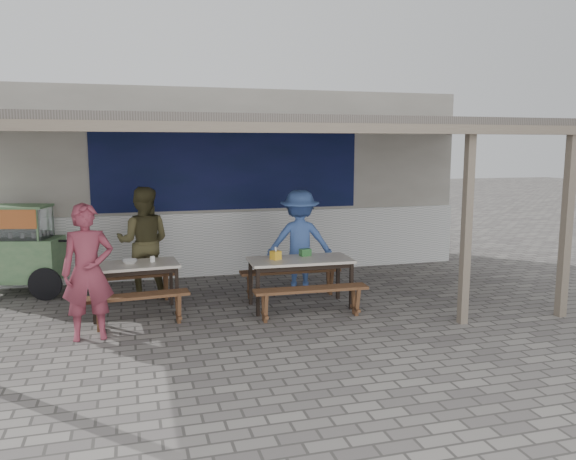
# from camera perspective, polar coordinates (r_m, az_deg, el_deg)

# --- Properties ---
(ground) EXTENTS (60.00, 60.00, 0.00)m
(ground) POSITION_cam_1_polar(r_m,az_deg,el_deg) (8.12, -0.59, -8.94)
(ground) COLOR slate
(ground) RESTS_ON ground
(back_wall) EXTENTS (9.00, 1.28, 3.50)m
(back_wall) POSITION_cam_1_polar(r_m,az_deg,el_deg) (11.26, -5.42, 4.83)
(back_wall) COLOR #B8B2A5
(back_wall) RESTS_ON ground
(warung_roof) EXTENTS (9.00, 4.21, 2.81)m
(warung_roof) POSITION_cam_1_polar(r_m,az_deg,el_deg) (8.63, -2.11, 10.36)
(warung_roof) COLOR #5C554F
(warung_roof) RESTS_ON ground
(table_left) EXTENTS (1.30, 0.79, 0.75)m
(table_left) POSITION_cam_1_polar(r_m,az_deg,el_deg) (8.46, -15.38, -3.85)
(table_left) COLOR silver
(table_left) RESTS_ON ground
(bench_left_street) EXTENTS (1.37, 0.38, 0.45)m
(bench_left_street) POSITION_cam_1_polar(r_m,az_deg,el_deg) (7.93, -14.91, -7.16)
(bench_left_street) COLOR brown
(bench_left_street) RESTS_ON ground
(bench_left_wall) EXTENTS (1.37, 0.38, 0.45)m
(bench_left_wall) POSITION_cam_1_polar(r_m,az_deg,el_deg) (9.14, -15.63, -5.10)
(bench_left_wall) COLOR brown
(bench_left_wall) RESTS_ON ground
(table_right) EXTENTS (1.57, 0.79, 0.75)m
(table_right) POSITION_cam_1_polar(r_m,az_deg,el_deg) (8.51, 1.25, -3.44)
(table_right) COLOR silver
(table_right) RESTS_ON ground
(bench_right_street) EXTENTS (1.65, 0.34, 0.45)m
(bench_right_street) POSITION_cam_1_polar(r_m,az_deg,el_deg) (8.02, 2.36, -6.62)
(bench_right_street) COLOR brown
(bench_right_street) RESTS_ON ground
(bench_right_wall) EXTENTS (1.65, 0.34, 0.45)m
(bench_right_wall) POSITION_cam_1_polar(r_m,az_deg,el_deg) (9.15, 0.26, -4.70)
(bench_right_wall) COLOR brown
(bench_right_wall) RESTS_ON ground
(vendor_cart) EXTENTS (1.92, 1.04, 1.49)m
(vendor_cart) POSITION_cam_1_polar(r_m,az_deg,el_deg) (10.16, -25.73, -1.55)
(vendor_cart) COLOR #759A66
(vendor_cart) RESTS_ON ground
(patron_street_side) EXTENTS (0.65, 0.45, 1.74)m
(patron_street_side) POSITION_cam_1_polar(r_m,az_deg,el_deg) (7.51, -19.66, -4.04)
(patron_street_side) COLOR brown
(patron_street_side) RESTS_ON ground
(patron_wall_side) EXTENTS (0.99, 0.84, 1.79)m
(patron_wall_side) POSITION_cam_1_polar(r_m,az_deg,el_deg) (9.40, -14.46, -1.18)
(patron_wall_side) COLOR #4E482A
(patron_wall_side) RESTS_ON ground
(patron_right_table) EXTENTS (1.24, 0.91, 1.72)m
(patron_right_table) POSITION_cam_1_polar(r_m,az_deg,el_deg) (9.34, 1.20, -1.19)
(patron_right_table) COLOR #3F5FA8
(patron_right_table) RESTS_ON ground
(tissue_box) EXTENTS (0.17, 0.17, 0.13)m
(tissue_box) POSITION_cam_1_polar(r_m,az_deg,el_deg) (8.43, -1.27, -2.57)
(tissue_box) COLOR yellow
(tissue_box) RESTS_ON table_right
(donation_box) EXTENTS (0.18, 0.14, 0.11)m
(donation_box) POSITION_cam_1_polar(r_m,az_deg,el_deg) (8.71, 1.76, -2.28)
(donation_box) COLOR #2F6B33
(donation_box) RESTS_ON table_right
(condiment_jar) EXTENTS (0.07, 0.07, 0.08)m
(condiment_jar) POSITION_cam_1_polar(r_m,az_deg,el_deg) (8.51, -13.60, -2.87)
(condiment_jar) COLOR white
(condiment_jar) RESTS_ON table_left
(condiment_bowl) EXTENTS (0.23, 0.23, 0.05)m
(condiment_bowl) POSITION_cam_1_polar(r_m,az_deg,el_deg) (8.46, -15.78, -3.11)
(condiment_bowl) COLOR silver
(condiment_bowl) RESTS_ON table_left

